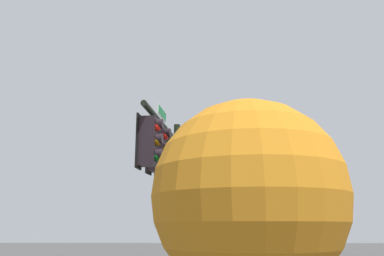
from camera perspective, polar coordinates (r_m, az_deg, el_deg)
signal_pole_assembly at (r=10.28m, az=-3.85°, el=-6.40°), size 4.17×1.15×6.07m
utility_pole at (r=18.94m, az=13.21°, el=-9.71°), size 0.93×1.65×8.44m
tree_near at (r=6.43m, az=8.42°, el=-10.25°), size 3.20×3.20×5.01m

